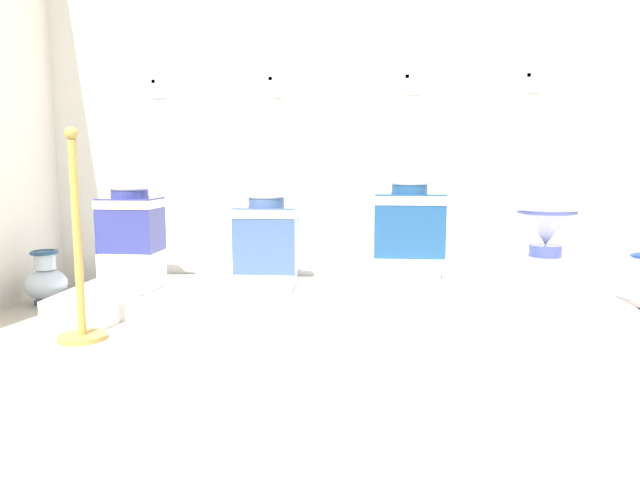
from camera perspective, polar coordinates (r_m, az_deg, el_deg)
name	(u,v)px	position (r m, az deg, el deg)	size (l,w,h in m)	color
ground_plane	(308,409)	(2.10, -1.21, -16.63)	(5.94, 5.41, 0.02)	#B2A899
wall_back	(340,44)	(3.92, 2.04, 19.05)	(4.14, 0.06, 3.27)	white
display_platform	(335,299)	(3.45, 1.48, -5.90)	(3.25, 0.87, 0.10)	white
plinth_block_pale_glazed	(133,270)	(3.65, -18.24, -2.89)	(0.29, 0.36, 0.23)	white
antique_toilet_pale_glazed	(131,217)	(3.61, -18.45, 2.17)	(0.34, 0.27, 0.41)	navy
plinth_block_tall_cobalt	(267,280)	(3.49, -5.31, -4.06)	(0.32, 0.39, 0.11)	white
antique_toilet_tall_cobalt	(267,232)	(3.44, -5.37, 0.82)	(0.38, 0.25, 0.49)	#3E598C
plinth_block_leftmost	(408,275)	(3.36, 8.79, -3.51)	(0.33, 0.39, 0.23)	white
antique_toilet_leftmost	(409,218)	(3.32, 8.91, 2.22)	(0.41, 0.25, 0.45)	navy
plinth_block_slender_white	(544,278)	(3.61, 21.53, -3.60)	(0.35, 0.31, 0.18)	white
antique_toilet_slender_white	(546,227)	(3.57, 21.76, 1.24)	(0.36, 0.36, 0.35)	#AEB2D0
info_placard_first	(158,87)	(4.10, -15.93, 14.51)	(0.10, 0.01, 0.14)	white
info_placard_second	(275,86)	(3.89, -4.54, 15.19)	(0.10, 0.01, 0.16)	white
info_placard_third	(413,83)	(3.85, 9.27, 15.29)	(0.11, 0.01, 0.14)	white
info_placard_fourth	(533,81)	(3.97, 20.63, 14.67)	(0.10, 0.01, 0.14)	white
decorative_vase_spare	(46,281)	(3.88, -25.79, -3.73)	(0.25, 0.25, 0.33)	navy
decorative_vase_companion	(640,289)	(3.78, 29.47, -4.32)	(0.30, 0.30, 0.35)	navy
stanchion_post_near_left	(79,272)	(2.99, -23.02, -2.99)	(0.23, 0.23, 1.03)	#B79443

